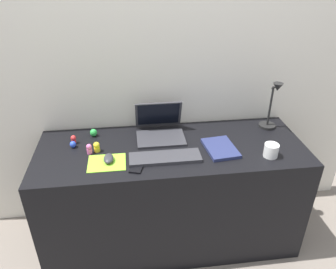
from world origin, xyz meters
name	(u,v)px	position (x,y,z in m)	size (l,w,h in m)	color
ground_plane	(171,234)	(0.00, 0.00, 0.00)	(6.00, 6.00, 0.00)	slate
back_wall	(165,113)	(0.00, 0.34, 0.80)	(2.83, 0.05, 1.60)	silver
desk	(171,194)	(0.00, 0.00, 0.37)	(1.63, 0.61, 0.74)	black
laptop	(160,127)	(-0.05, 0.16, 0.79)	(0.30, 0.28, 0.20)	#333338
keyboard	(165,158)	(-0.05, -0.12, 0.75)	(0.41, 0.13, 0.02)	#333338
mousepad	(107,163)	(-0.38, -0.12, 0.74)	(0.21, 0.17, 0.00)	#8CDB33
mouse	(109,159)	(-0.37, -0.11, 0.76)	(0.06, 0.10, 0.03)	#333338
cell_phone	(137,166)	(-0.21, -0.18, 0.74)	(0.06, 0.13, 0.01)	black
desk_lamp	(272,107)	(0.67, 0.15, 0.90)	(0.11, 0.14, 0.33)	black
notebook_pad	(220,148)	(0.29, -0.06, 0.75)	(0.17, 0.24, 0.02)	navy
coffee_mug	(271,150)	(0.55, -0.17, 0.78)	(0.08, 0.08, 0.08)	white
toy_figurine_pink	(89,149)	(-0.49, -0.01, 0.77)	(0.03, 0.03, 0.06)	pink
toy_figurine_yellow	(97,147)	(-0.44, 0.01, 0.77)	(0.04, 0.04, 0.06)	yellow
toy_figurine_green	(94,133)	(-0.48, 0.20, 0.76)	(0.04, 0.04, 0.05)	green
toy_figurine_blue	(73,144)	(-0.59, 0.07, 0.76)	(0.04, 0.04, 0.04)	blue
toy_figurine_red	(73,139)	(-0.59, 0.12, 0.77)	(0.03, 0.03, 0.05)	red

